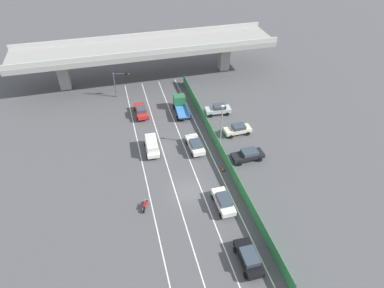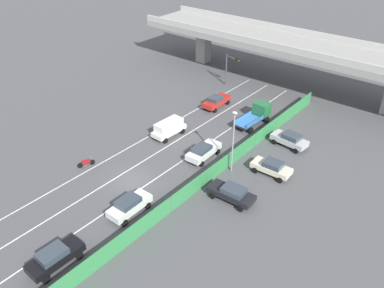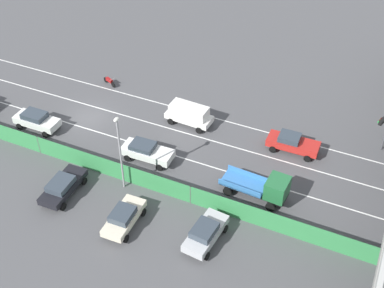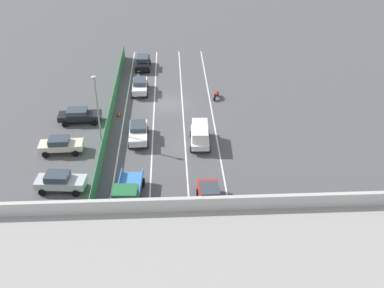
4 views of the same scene
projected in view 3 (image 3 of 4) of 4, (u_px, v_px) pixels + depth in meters
ground_plane at (90, 117)px, 50.27m from camera, size 300.00×300.00×0.00m
lane_line_left_edge at (171, 106)px, 51.71m from camera, size 0.14×48.80×0.01m
lane_line_mid_left at (155, 124)px, 49.37m from camera, size 0.14×48.80×0.01m
lane_line_mid_right at (138, 144)px, 47.03m from camera, size 0.14×48.80×0.01m
lane_line_right_edge at (120, 167)px, 44.69m from camera, size 0.14×48.80×0.01m
green_fence at (110, 168)px, 43.17m from camera, size 0.10×44.90×1.81m
car_van_white at (189, 114)px, 48.75m from camera, size 2.18×4.56×2.04m
car_sedan_white at (147, 151)px, 44.90m from camera, size 2.15×4.66×1.63m
car_hatchback_white at (36, 120)px, 48.37m from camera, size 2.02×4.42×1.70m
car_sedan_red at (292, 143)px, 45.79m from camera, size 2.06×4.69×1.68m
flatbed_truck_blue at (266, 188)px, 40.88m from camera, size 2.47×5.58×2.46m
motorcycle at (109, 81)px, 54.48m from camera, size 0.91×1.84×0.93m
parked_sedan_dark at (63, 186)px, 41.57m from camera, size 4.72×2.21×1.56m
parked_sedan_cream at (124, 217)px, 38.96m from camera, size 4.32×2.11×1.60m
parked_wagon_silver at (205, 233)px, 37.71m from camera, size 4.46×2.29×1.69m
street_lamp at (120, 147)px, 40.02m from camera, size 0.60×0.36×7.16m
traffic_cone at (79, 156)px, 45.30m from camera, size 0.47×0.47×0.62m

